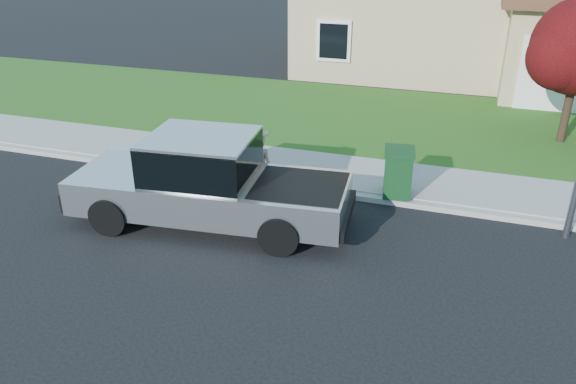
# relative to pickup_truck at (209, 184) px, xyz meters

# --- Properties ---
(ground) EXTENTS (80.00, 80.00, 0.00)m
(ground) POSITION_rel_pickup_truck_xyz_m (1.77, -0.92, -0.85)
(ground) COLOR black
(ground) RESTS_ON ground
(curb) EXTENTS (40.00, 0.20, 0.12)m
(curb) POSITION_rel_pickup_truck_xyz_m (2.77, 1.98, -0.79)
(curb) COLOR gray
(curb) RESTS_ON ground
(sidewalk) EXTENTS (40.00, 2.00, 0.15)m
(sidewalk) POSITION_rel_pickup_truck_xyz_m (2.77, 3.08, -0.78)
(sidewalk) COLOR gray
(sidewalk) RESTS_ON ground
(lawn) EXTENTS (40.00, 7.00, 0.10)m
(lawn) POSITION_rel_pickup_truck_xyz_m (2.77, 7.58, -0.80)
(lawn) COLOR #1D4A15
(lawn) RESTS_ON ground
(pickup_truck) EXTENTS (5.71, 2.42, 1.83)m
(pickup_truck) POSITION_rel_pickup_truck_xyz_m (0.00, 0.00, 0.00)
(pickup_truck) COLOR black
(pickup_truck) RESTS_ON ground
(woman) EXTENTS (0.58, 0.41, 1.68)m
(woman) POSITION_rel_pickup_truck_xyz_m (0.59, 1.25, -0.06)
(woman) COLOR tan
(woman) RESTS_ON ground
(trash_bin) EXTENTS (0.73, 0.81, 1.03)m
(trash_bin) POSITION_rel_pickup_truck_xyz_m (3.39, 2.18, -0.18)
(trash_bin) COLOR #0F3717
(trash_bin) RESTS_ON sidewalk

